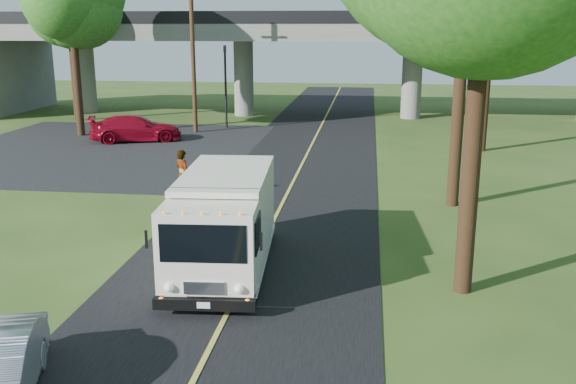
% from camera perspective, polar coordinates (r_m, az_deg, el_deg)
% --- Properties ---
extents(ground, '(120.00, 120.00, 0.00)m').
position_cam_1_polar(ground, '(15.87, -4.60, -9.17)').
color(ground, '#2F491A').
rests_on(ground, ground).
extents(road, '(7.00, 90.00, 0.02)m').
position_cam_1_polar(road, '(25.22, -0.01, -0.05)').
color(road, black).
rests_on(road, ground).
extents(parking_lot, '(16.00, 18.00, 0.01)m').
position_cam_1_polar(parking_lot, '(35.72, -16.16, 3.71)').
color(parking_lot, black).
rests_on(parking_lot, ground).
extents(lane_line, '(0.12, 90.00, 0.01)m').
position_cam_1_polar(lane_line, '(25.21, -0.01, -0.01)').
color(lane_line, gold).
rests_on(lane_line, road).
extents(overpass, '(54.00, 10.00, 7.30)m').
position_cam_1_polar(overpass, '(46.35, 3.47, 12.29)').
color(overpass, slate).
rests_on(overpass, ground).
extents(traffic_signal, '(0.18, 0.22, 5.20)m').
position_cam_1_polar(traffic_signal, '(41.34, -5.58, 10.09)').
color(traffic_signal, black).
rests_on(traffic_signal, ground).
extents(utility_pole, '(1.60, 0.26, 9.00)m').
position_cam_1_polar(utility_pole, '(39.68, -8.43, 11.84)').
color(utility_pole, '#472D19').
rests_on(utility_pole, ground).
extents(tree_left_far, '(5.26, 5.16, 9.89)m').
position_cam_1_polar(tree_left_far, '(46.51, -18.76, 15.15)').
color(tree_left_far, '#382314').
rests_on(tree_left_far, ground).
extents(step_van, '(2.68, 6.30, 2.59)m').
position_cam_1_polar(step_van, '(17.02, -5.74, -2.48)').
color(step_van, silver).
rests_on(step_van, ground).
extents(red_sedan, '(5.51, 3.69, 1.48)m').
position_cam_1_polar(red_sedan, '(37.55, -13.38, 5.54)').
color(red_sedan, maroon).
rests_on(red_sedan, ground).
extents(pedestrian, '(0.83, 0.78, 1.90)m').
position_cam_1_polar(pedestrian, '(24.40, -9.33, 1.52)').
color(pedestrian, gray).
rests_on(pedestrian, ground).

